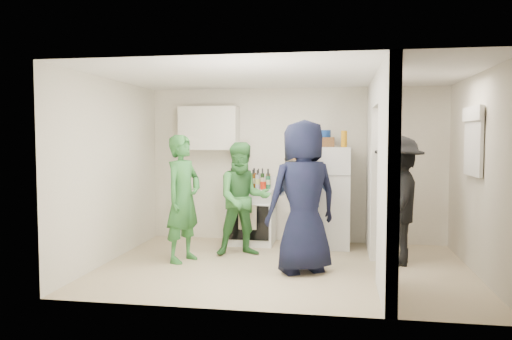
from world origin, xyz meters
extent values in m
plane|color=#C2AF89|center=(0.00, 0.00, 0.00)|extent=(4.80, 4.80, 0.00)
plane|color=silver|center=(0.00, 1.70, 1.25)|extent=(4.80, 0.00, 4.80)
plane|color=silver|center=(0.00, -1.70, 1.25)|extent=(4.80, 0.00, 4.80)
plane|color=silver|center=(-2.40, 0.00, 1.25)|extent=(0.00, 3.40, 3.40)
plane|color=silver|center=(2.40, 0.00, 1.25)|extent=(0.00, 3.40, 3.40)
plane|color=white|center=(0.00, 0.00, 2.50)|extent=(4.80, 4.80, 0.00)
cube|color=silver|center=(1.20, 1.10, 1.25)|extent=(0.12, 1.20, 2.50)
cube|color=silver|center=(1.20, -1.10, 1.25)|extent=(0.12, 1.20, 2.50)
cube|color=silver|center=(1.20, 0.00, 2.30)|extent=(0.12, 1.00, 0.40)
cube|color=white|center=(-0.67, 1.37, 0.45)|extent=(0.75, 0.63, 0.90)
cube|color=silver|center=(-1.40, 1.52, 1.85)|extent=(0.95, 0.34, 0.70)
cube|color=white|center=(0.55, 1.34, 0.78)|extent=(0.64, 0.62, 1.55)
cube|color=brown|center=(0.45, 1.39, 1.63)|extent=(0.35, 0.25, 0.15)
cylinder|color=navy|center=(0.45, 1.39, 1.76)|extent=(0.24, 0.24, 0.11)
cylinder|color=orange|center=(0.77, 1.24, 1.68)|extent=(0.09, 0.09, 0.25)
cylinder|color=white|center=(0.05, 1.68, 1.70)|extent=(0.22, 0.02, 0.22)
cube|color=olive|center=(0.00, 1.65, 1.35)|extent=(0.35, 0.08, 0.03)
cube|color=black|center=(2.38, 0.20, 1.65)|extent=(0.03, 0.70, 0.80)
cube|color=white|center=(2.36, 0.20, 1.65)|extent=(0.04, 0.76, 0.86)
cube|color=white|center=(2.34, 0.20, 2.00)|extent=(0.04, 0.82, 0.18)
cylinder|color=yellow|center=(-0.79, 1.15, 1.02)|extent=(0.09, 0.09, 0.25)
cylinder|color=red|center=(-0.45, 1.17, 0.96)|extent=(0.09, 0.09, 0.12)
imported|color=#2A6934|center=(-1.40, 0.11, 0.87)|extent=(0.62, 0.74, 1.74)
imported|color=#377433|center=(-0.65, 0.59, 0.82)|extent=(0.96, 0.85, 1.63)
imported|color=#3A5080|center=(0.20, 0.89, 0.85)|extent=(1.03, 0.95, 1.70)
imported|color=black|center=(0.26, -0.19, 0.96)|extent=(1.12, 1.00, 1.92)
imported|color=black|center=(1.49, 0.42, 0.86)|extent=(0.83, 1.21, 1.73)
cylinder|color=brown|center=(-0.96, 1.49, 1.04)|extent=(0.07, 0.07, 0.30)
cylinder|color=#1D5820|center=(-0.85, 1.27, 1.04)|extent=(0.07, 0.07, 0.29)
cylinder|color=#B4BCC3|center=(-0.76, 1.53, 1.03)|extent=(0.08, 0.08, 0.26)
cylinder|color=#53310E|center=(-0.64, 1.33, 1.04)|extent=(0.07, 0.07, 0.30)
cylinder|color=#A3B0B4|center=(-0.58, 1.54, 1.05)|extent=(0.06, 0.06, 0.30)
cylinder|color=black|center=(-0.49, 1.37, 1.05)|extent=(0.06, 0.06, 0.32)
cylinder|color=olive|center=(-0.42, 1.52, 1.05)|extent=(0.07, 0.07, 0.30)
cylinder|color=#A5AAB1|center=(-0.96, 1.24, 1.06)|extent=(0.07, 0.07, 0.33)
cylinder|color=#58250F|center=(-0.64, 1.45, 1.05)|extent=(0.07, 0.07, 0.31)
cylinder|color=#205F36|center=(-0.39, 1.28, 1.03)|extent=(0.08, 0.08, 0.27)
cylinder|color=#963B22|center=(-0.91, 1.42, 1.04)|extent=(0.08, 0.08, 0.28)
cylinder|color=#989DA7|center=(-0.55, 1.22, 1.05)|extent=(0.07, 0.07, 0.30)
camera|label=1|loc=(0.69, -6.42, 1.71)|focal=35.00mm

